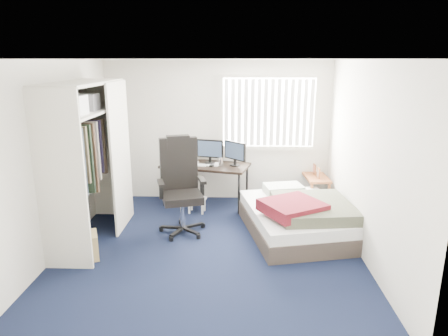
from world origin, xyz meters
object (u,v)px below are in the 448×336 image
at_px(office_chair, 181,196).
at_px(bed, 298,216).
at_px(desk, 206,162).
at_px(nightstand, 316,179).

xyz_separation_m(office_chair, bed, (1.74, -0.06, -0.28)).
height_order(desk, office_chair, office_chair).
distance_m(desk, bed, 1.96).
bearing_deg(bed, desk, 140.32).
bearing_deg(bed, office_chair, 178.00).
relative_size(office_chair, nightstand, 1.83).
height_order(desk, bed, desk).
xyz_separation_m(office_chair, nightstand, (2.22, 1.24, -0.09)).
xyz_separation_m(desk, office_chair, (-0.28, -1.15, -0.22)).
xyz_separation_m(desk, bed, (1.46, -1.21, -0.50)).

